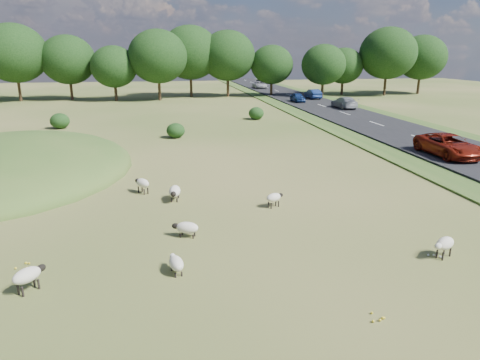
% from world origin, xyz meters
% --- Properties ---
extents(ground, '(160.00, 160.00, 0.00)m').
position_xyz_m(ground, '(0.00, 20.00, 0.00)').
color(ground, '#33561B').
rests_on(ground, ground).
extents(mound, '(16.00, 20.00, 4.00)m').
position_xyz_m(mound, '(-12.00, 12.00, 0.00)').
color(mound, '#33561E').
rests_on(mound, ground).
extents(road, '(8.00, 150.00, 0.25)m').
position_xyz_m(road, '(20.00, 30.00, 0.12)').
color(road, black).
rests_on(road, ground).
extents(treeline, '(96.28, 14.66, 11.70)m').
position_xyz_m(treeline, '(-1.06, 55.44, 6.57)').
color(treeline, black).
rests_on(treeline, ground).
extents(shrubs, '(22.37, 11.04, 1.54)m').
position_xyz_m(shrubs, '(-2.36, 27.08, 0.72)').
color(shrubs, black).
rests_on(shrubs, ground).
extents(sheep_0, '(0.94, 1.12, 0.82)m').
position_xyz_m(sheep_0, '(-3.04, 5.78, 0.57)').
color(sheep_0, beige).
rests_on(sheep_0, ground).
extents(sheep_1, '(1.14, 0.85, 0.80)m').
position_xyz_m(sheep_1, '(8.25, -3.97, 0.56)').
color(sheep_1, beige).
rests_on(sheep_1, ground).
extents(sheep_2, '(1.03, 1.08, 0.82)m').
position_xyz_m(sheep_2, '(-6.23, -3.75, 0.57)').
color(sheep_2, beige).
rests_on(sheep_2, ground).
extents(sheep_3, '(1.18, 0.81, 0.66)m').
position_xyz_m(sheep_3, '(-1.04, -0.41, 0.41)').
color(sheep_3, beige).
rests_on(sheep_3, ground).
extents(sheep_4, '(0.73, 1.36, 0.76)m').
position_xyz_m(sheep_4, '(-1.37, 4.28, 0.48)').
color(sheep_4, beige).
rests_on(sheep_4, ground).
extents(sheep_5, '(0.64, 1.10, 0.61)m').
position_xyz_m(sheep_5, '(-1.57, -3.39, 0.39)').
color(sheep_5, beige).
rests_on(sheep_5, ground).
extents(sheep_6, '(1.03, 0.76, 0.72)m').
position_xyz_m(sheep_6, '(3.42, 2.39, 0.50)').
color(sheep_6, beige).
rests_on(sheep_6, ground).
extents(car_0, '(1.55, 4.44, 1.46)m').
position_xyz_m(car_0, '(21.90, 48.95, 0.98)').
color(car_0, navy).
rests_on(car_0, road).
extents(car_1, '(2.28, 4.95, 1.38)m').
position_xyz_m(car_1, '(18.10, 70.56, 0.94)').
color(car_1, silver).
rests_on(car_1, road).
extents(car_2, '(2.09, 5.13, 1.49)m').
position_xyz_m(car_2, '(21.90, 36.72, 0.99)').
color(car_2, '#9DA0A4').
rests_on(car_2, road).
extents(car_3, '(2.01, 4.94, 1.43)m').
position_xyz_m(car_3, '(21.90, 84.54, 0.97)').
color(car_3, black).
rests_on(car_3, road).
extents(car_5, '(2.53, 5.50, 1.53)m').
position_xyz_m(car_5, '(18.10, 9.82, 1.01)').
color(car_5, maroon).
rests_on(car_5, road).
extents(car_6, '(1.54, 3.83, 1.31)m').
position_xyz_m(car_6, '(18.10, 44.91, 0.90)').
color(car_6, navy).
rests_on(car_6, road).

